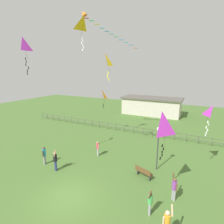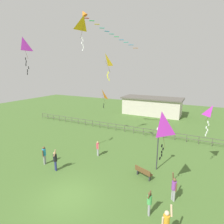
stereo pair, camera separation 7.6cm
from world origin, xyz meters
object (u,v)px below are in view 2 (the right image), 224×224
lamppost (158,139)px  streamer_kite (89,17)px  kite_4 (105,61)px  person_5 (55,160)px  park_bench (143,172)px  kite_0 (161,124)px  kite_1 (102,95)px  person_4 (149,202)px  kite_2 (23,47)px  person_0 (98,148)px  person_3 (44,154)px  person_2 (166,223)px  kite_3 (212,113)px  person_1 (174,187)px  kite_5 (84,24)px

lamppost → streamer_kite: size_ratio=0.69×
kite_4 → person_5: bearing=-117.7°
park_bench → kite_0: 5.04m
person_5 → kite_1: 10.53m
lamppost → kite_0: (0.75, -3.10, 2.21)m
person_4 → kite_2: bearing=176.5°
person_0 → person_3: 5.05m
streamer_kite → person_4: bearing=-41.7°
person_2 → kite_3: (1.78, 7.99, 4.13)m
kite_2 → kite_3: size_ratio=1.12×
lamppost → kite_2: kite_2 is taller
lamppost → kite_3: 4.64m
person_4 → person_5: bearing=172.5°
kite_1 → kite_0: bearing=-42.4°
kite_2 → person_0: bearing=50.5°
person_0 → streamer_kite: size_ratio=0.27×
park_bench → kite_1: bearing=138.1°
person_4 → kite_1: 14.90m
kite_1 → kite_2: 11.20m
person_1 → person_5: bearing=-175.2°
person_2 → person_5: 9.98m
person_5 → kite_5: bearing=90.0°
streamer_kite → kite_5: bearing=-66.2°
person_2 → person_5: (-9.70, 2.36, -0.01)m
kite_3 → person_2: bearing=-102.5°
park_bench → kite_5: (-7.06, 2.45, 12.25)m
person_4 → kite_3: (2.96, 6.75, 4.25)m
person_2 → kite_2: kite_2 is taller
person_1 → kite_2: kite_2 is taller
person_3 → person_5: size_ratio=0.85×
kite_5 → person_3: bearing=-110.3°
person_4 → kite_1: bearing=131.3°
kite_3 → person_3: bearing=-158.1°
person_1 → kite_3: 6.66m
person_5 → kite_1: size_ratio=0.83×
person_4 → kite_4: (-6.10, 5.72, 8.42)m
park_bench → person_5: bearing=-160.9°
kite_3 → park_bench: bearing=-144.2°
kite_4 → streamer_kite: streamer_kite is taller
person_0 → person_1: person_1 is taller
kite_3 → kite_4: kite_4 is taller
kite_5 → streamer_kite: bearing=113.8°
kite_4 → kite_5: bearing=173.1°
person_5 → kite_4: (2.42, 4.61, 8.30)m
person_5 → kite_1: bearing=95.2°
person_0 → kite_5: bearing=153.6°
person_3 → person_5: (1.68, -0.35, 0.03)m
park_bench → kite_0: bearing=-45.2°
person_3 → kite_5: (1.68, 4.55, 11.73)m
person_1 → park_bench: bearing=147.3°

